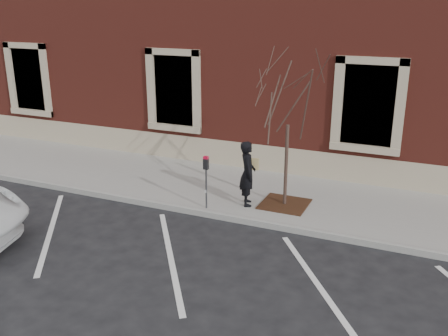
% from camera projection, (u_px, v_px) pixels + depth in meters
% --- Properties ---
extents(ground, '(120.00, 120.00, 0.00)m').
position_uv_depth(ground, '(214.00, 217.00, 12.36)').
color(ground, '#28282B').
rests_on(ground, ground).
extents(sidewalk_near, '(40.00, 3.50, 0.15)m').
position_uv_depth(sidewalk_near, '(241.00, 191.00, 13.85)').
color(sidewalk_near, '#9A9790').
rests_on(sidewalk_near, ground).
extents(curb_near, '(40.00, 0.12, 0.15)m').
position_uv_depth(curb_near, '(213.00, 215.00, 12.29)').
color(curb_near, '#9E9E99').
rests_on(curb_near, ground).
extents(parking_stripes, '(28.00, 4.40, 0.01)m').
position_uv_depth(parking_stripes, '(170.00, 256.00, 10.44)').
color(parking_stripes, silver).
rests_on(parking_stripes, ground).
extents(building_civic, '(40.00, 8.62, 8.00)m').
position_uv_depth(building_civic, '(304.00, 33.00, 17.82)').
color(building_civic, maroon).
rests_on(building_civic, ground).
extents(man, '(0.62, 0.72, 1.66)m').
position_uv_depth(man, '(248.00, 173.00, 12.49)').
color(man, black).
rests_on(man, sidewalk_near).
extents(parking_meter, '(0.12, 0.09, 1.36)m').
position_uv_depth(parking_meter, '(206.00, 173.00, 12.22)').
color(parking_meter, '#595B60').
rests_on(parking_meter, sidewalk_near).
extents(tree_grate, '(1.16, 1.16, 0.03)m').
position_uv_depth(tree_grate, '(284.00, 204.00, 12.73)').
color(tree_grate, '#432115').
rests_on(tree_grate, sidewalk_near).
extents(sapling, '(2.28, 2.28, 3.79)m').
position_uv_depth(sapling, '(289.00, 102.00, 11.89)').
color(sapling, '#47332B').
rests_on(sapling, sidewalk_near).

